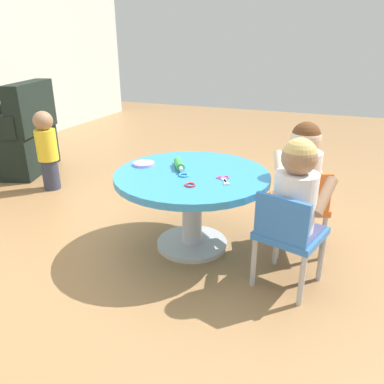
{
  "coord_description": "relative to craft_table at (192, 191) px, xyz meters",
  "views": [
    {
      "loc": [
        -1.93,
        -0.76,
        1.21
      ],
      "look_at": [
        0.0,
        0.0,
        0.36
      ],
      "focal_mm": 35.08,
      "sensor_mm": 36.0,
      "label": 1
    }
  ],
  "objects": [
    {
      "name": "child_chair_right",
      "position": [
        0.18,
        -0.61,
        -0.07
      ],
      "size": [
        0.38,
        0.38,
        0.54
      ],
      "color": "#B7B7BC",
      "rests_on": "ground"
    },
    {
      "name": "rolling_pin",
      "position": [
        0.05,
        0.1,
        0.14
      ],
      "size": [
        0.21,
        0.14,
        0.05
      ],
      "color": "green",
      "rests_on": "craft_table"
    },
    {
      "name": "ground_plane",
      "position": [
        0.0,
        0.0,
        -0.37
      ],
      "size": [
        10.0,
        10.0,
        0.0
      ],
      "primitive_type": "plane",
      "color": "#9E7247"
    },
    {
      "name": "seated_child_right",
      "position": [
        0.21,
        -0.6,
        0.16
      ],
      "size": [
        0.41,
        0.37,
        0.51
      ],
      "color": "#3F4772",
      "rests_on": "ground"
    },
    {
      "name": "toddler_standing",
      "position": [
        0.47,
        1.49,
        -0.01
      ],
      "size": [
        0.17,
        0.17,
        0.67
      ],
      "color": "#33384C",
      "rests_on": "ground"
    },
    {
      "name": "craft_scissors",
      "position": [
        -0.04,
        -0.21,
        0.11
      ],
      "size": [
        0.14,
        0.11,
        0.01
      ],
      "color": "silver",
      "rests_on": "craft_table"
    },
    {
      "name": "cookie_cutter_1",
      "position": [
        -0.07,
        0.02,
        0.12
      ],
      "size": [
        0.06,
        0.06,
        0.01
      ],
      "primitive_type": "torus",
      "color": "#3F99D8",
      "rests_on": "craft_table"
    },
    {
      "name": "cookie_cutter_0",
      "position": [
        -0.2,
        -0.07,
        0.12
      ],
      "size": [
        0.06,
        0.06,
        0.01
      ],
      "primitive_type": "torus",
      "color": "red",
      "rests_on": "craft_table"
    },
    {
      "name": "child_chair_left",
      "position": [
        -0.21,
        -0.6,
        -0.07
      ],
      "size": [
        0.37,
        0.37,
        0.54
      ],
      "color": "#B7B7BC",
      "rests_on": "ground"
    },
    {
      "name": "seated_child_left",
      "position": [
        -0.17,
        -0.61,
        0.16
      ],
      "size": [
        0.41,
        0.35,
        0.51
      ],
      "color": "#3F4772",
      "rests_on": "ground"
    },
    {
      "name": "playdough_blob_0",
      "position": [
        0.03,
        0.33,
        0.12
      ],
      "size": [
        0.13,
        0.13,
        0.02
      ],
      "primitive_type": "cylinder",
      "color": "#CC99E5",
      "rests_on": "craft_table"
    },
    {
      "name": "craft_table",
      "position": [
        0.0,
        0.0,
        0.0
      ],
      "size": [
        0.91,
        0.91,
        0.48
      ],
      "color": "silver",
      "rests_on": "ground"
    },
    {
      "name": "armchair_dark",
      "position": [
        0.73,
        2.15,
        -0.06
      ],
      "size": [
        0.88,
        0.9,
        0.85
      ],
      "color": "black",
      "rests_on": "ground"
    }
  ]
}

